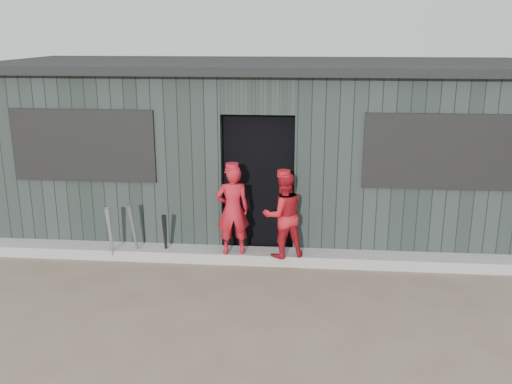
# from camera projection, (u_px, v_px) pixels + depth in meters

# --- Properties ---
(ground) EXTENTS (80.00, 80.00, 0.00)m
(ground) POSITION_uv_depth(u_px,v_px,m) (241.00, 327.00, 6.13)
(ground) COLOR brown
(ground) RESTS_ON ground
(curb) EXTENTS (8.00, 0.36, 0.15)m
(curb) POSITION_uv_depth(u_px,v_px,m) (256.00, 256.00, 7.85)
(curb) COLOR gray
(curb) RESTS_ON ground
(bat_left) EXTENTS (0.08, 0.20, 0.81)m
(bat_left) POSITION_uv_depth(u_px,v_px,m) (110.00, 235.00, 7.73)
(bat_left) COLOR #9998A1
(bat_left) RESTS_ON ground
(bat_mid) EXTENTS (0.14, 0.22, 0.82)m
(bat_mid) POSITION_uv_depth(u_px,v_px,m) (134.00, 232.00, 7.80)
(bat_mid) COLOR slate
(bat_mid) RESTS_ON ground
(bat_right) EXTENTS (0.12, 0.29, 0.69)m
(bat_right) POSITION_uv_depth(u_px,v_px,m) (165.00, 237.00, 7.82)
(bat_right) COLOR black
(bat_right) RESTS_ON ground
(player_red_left) EXTENTS (0.50, 0.39, 1.23)m
(player_red_left) POSITION_uv_depth(u_px,v_px,m) (233.00, 210.00, 7.60)
(player_red_left) COLOR #B21522
(player_red_left) RESTS_ON curb
(player_red_right) EXTENTS (0.69, 0.62, 1.16)m
(player_red_right) POSITION_uv_depth(u_px,v_px,m) (283.00, 215.00, 7.51)
(player_red_right) COLOR #B41620
(player_red_right) RESTS_ON curb
(player_grey_back) EXTENTS (0.64, 0.57, 1.10)m
(player_grey_back) POSITION_uv_depth(u_px,v_px,m) (293.00, 211.00, 8.25)
(player_grey_back) COLOR silver
(player_grey_back) RESTS_ON ground
(dugout) EXTENTS (8.30, 3.30, 2.62)m
(dugout) POSITION_uv_depth(u_px,v_px,m) (266.00, 146.00, 9.14)
(dugout) COLOR black
(dugout) RESTS_ON ground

